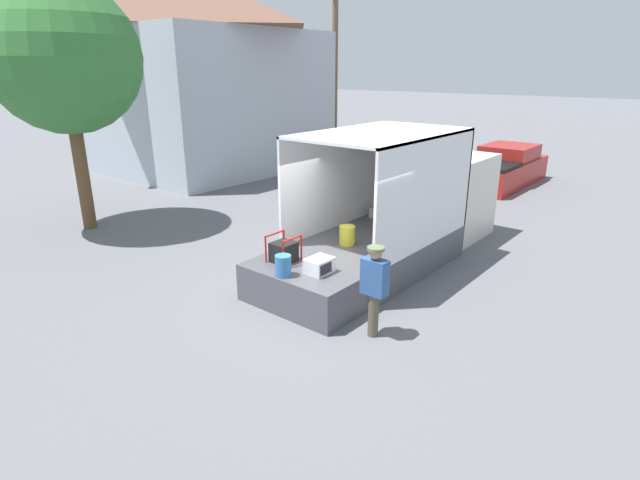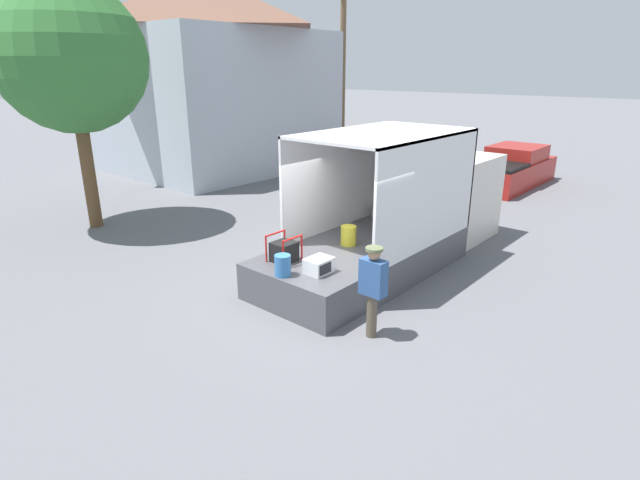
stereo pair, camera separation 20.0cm
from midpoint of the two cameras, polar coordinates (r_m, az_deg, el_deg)
name	(u,v)px [view 1 (the left image)]	position (r m, az deg, el deg)	size (l,w,h in m)	color
ground_plane	(323,294)	(10.26, -0.18, -6.16)	(160.00, 160.00, 0.00)	slate
box_truck	(416,211)	(12.81, 10.45, 3.29)	(6.20, 2.42, 3.09)	silver
tailgate_deck	(302,287)	(9.66, -2.66, -5.40)	(1.30, 2.30, 0.75)	#4C4C51
microwave	(319,265)	(9.29, -0.70, -2.93)	(0.50, 0.41, 0.29)	white
portable_generator	(284,251)	(9.84, -4.68, -1.30)	(0.55, 0.51, 0.55)	black
orange_bucket	(283,266)	(9.16, -4.86, -2.95)	(0.30, 0.30, 0.40)	#3370B2
worker_person	(375,283)	(8.37, 5.57, -4.90)	(0.29, 0.44, 1.62)	brown
pickup_truck_red	(503,169)	(21.02, 19.88, 7.69)	(4.99, 1.96, 1.48)	maroon
house_backdrop	(207,75)	(23.73, -13.06, 17.87)	(8.95, 8.13, 7.96)	#A8B2BC
utility_pole	(335,71)	(25.68, 1.47, 18.74)	(1.80, 0.28, 8.11)	brown
street_tree	(64,58)	(15.32, -27.57, 17.94)	(3.92, 3.92, 6.59)	brown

